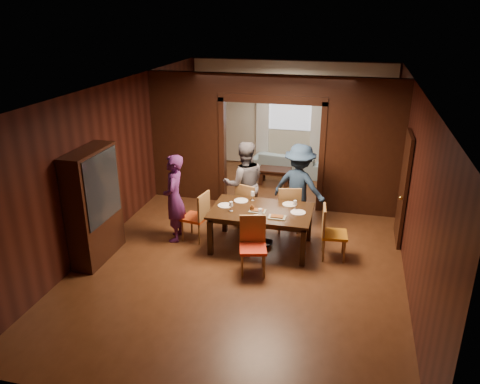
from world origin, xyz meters
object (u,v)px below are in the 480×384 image
(chair_far_l, at_px, (250,205))
(chair_far_r, at_px, (288,208))
(chair_left, at_px, (195,216))
(chair_right, at_px, (335,233))
(chair_near, at_px, (253,247))
(coffee_table, at_px, (275,176))
(person_navy, at_px, (299,187))
(dining_table, at_px, (261,229))
(sofa, at_px, (289,163))
(hutch, at_px, (94,206))
(person_grey, at_px, (244,184))
(person_purple, at_px, (174,198))

(chair_far_l, height_order, chair_far_r, same)
(chair_left, height_order, chair_right, same)
(chair_right, xyz_separation_m, chair_far_l, (-1.72, 0.86, 0.00))
(chair_near, bearing_deg, coffee_table, 80.26)
(person_navy, height_order, chair_near, person_navy)
(dining_table, xyz_separation_m, chair_right, (1.33, -0.06, 0.10))
(person_navy, distance_m, sofa, 3.35)
(hutch, bearing_deg, chair_far_l, 38.18)
(person_grey, xyz_separation_m, sofa, (0.43, 3.40, -0.60))
(chair_near, relative_size, hutch, 0.48)
(person_navy, height_order, hutch, hutch)
(person_grey, xyz_separation_m, chair_near, (0.58, -1.81, -0.39))
(dining_table, height_order, chair_far_l, chair_far_l)
(chair_near, bearing_deg, dining_table, 78.04)
(person_navy, relative_size, chair_right, 1.79)
(person_grey, relative_size, dining_table, 0.96)
(person_purple, height_order, hutch, hutch)
(sofa, xyz_separation_m, chair_right, (1.44, -4.36, 0.20))
(chair_right, bearing_deg, person_navy, 28.92)
(coffee_table, height_order, chair_far_l, chair_far_l)
(dining_table, distance_m, chair_right, 1.34)
(person_purple, distance_m, person_navy, 2.48)
(sofa, distance_m, chair_near, 5.22)
(chair_far_r, bearing_deg, chair_left, 12.96)
(dining_table, height_order, coffee_table, dining_table)
(person_grey, xyz_separation_m, chair_far_l, (0.15, -0.11, -0.39))
(coffee_table, bearing_deg, chair_right, -64.17)
(chair_far_l, height_order, hutch, hutch)
(person_purple, distance_m, chair_far_r, 2.26)
(person_purple, distance_m, chair_left, 0.52)
(sofa, bearing_deg, person_grey, 91.08)
(chair_far_l, bearing_deg, coffee_table, -72.06)
(dining_table, bearing_deg, chair_left, 178.85)
(chair_left, distance_m, hutch, 1.87)
(person_navy, relative_size, sofa, 0.89)
(chair_right, bearing_deg, sofa, 12.49)
(person_purple, height_order, person_navy, person_navy)
(chair_far_r, distance_m, hutch, 3.68)
(person_navy, xyz_separation_m, chair_left, (-1.84, -1.04, -0.38))
(chair_far_l, bearing_deg, hutch, 57.24)
(person_navy, bearing_deg, chair_left, 48.43)
(sofa, bearing_deg, person_navy, 109.79)
(chair_far_l, bearing_deg, person_navy, -144.87)
(chair_right, bearing_deg, chair_near, 117.76)
(person_navy, xyz_separation_m, hutch, (-3.29, -2.12, 0.13))
(coffee_table, bearing_deg, person_navy, -69.04)
(chair_left, height_order, hutch, hutch)
(person_navy, bearing_deg, hutch, 51.75)
(person_purple, xyz_separation_m, chair_far_l, (1.27, 0.85, -0.36))
(sofa, height_order, chair_far_r, chair_far_r)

